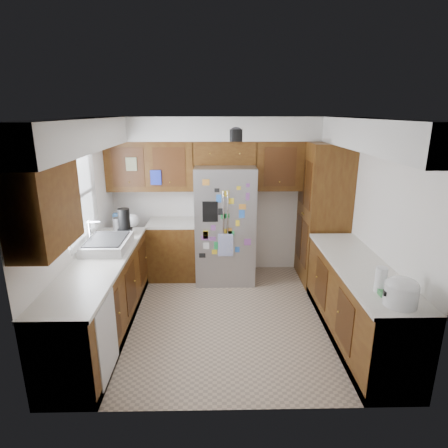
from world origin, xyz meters
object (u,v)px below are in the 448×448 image
(fridge, at_px, (225,224))
(paper_towel, at_px, (381,280))
(pantry, at_px, (323,214))
(rice_cooker, at_px, (401,291))

(fridge, bearing_deg, paper_towel, -58.39)
(fridge, relative_size, paper_towel, 7.31)
(pantry, bearing_deg, fridge, 177.95)
(fridge, height_order, paper_towel, fridge)
(rice_cooker, xyz_separation_m, paper_towel, (-0.07, 0.26, -0.01))
(rice_cooker, bearing_deg, fridge, 120.13)
(fridge, bearing_deg, rice_cooker, -59.87)
(pantry, distance_m, fridge, 1.51)
(fridge, xyz_separation_m, rice_cooker, (1.50, -2.58, 0.15))
(pantry, relative_size, fridge, 1.19)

